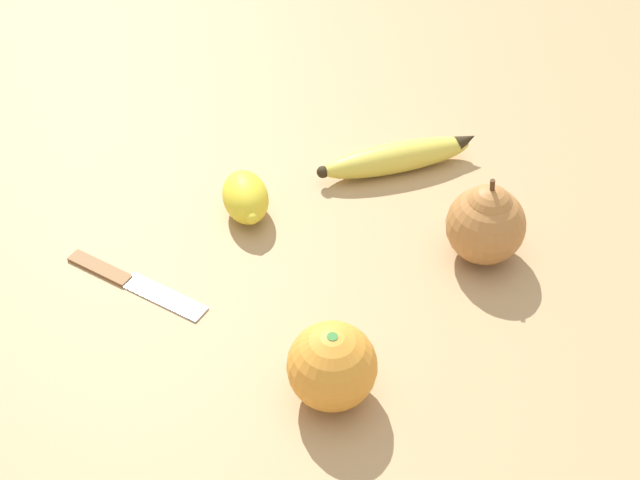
# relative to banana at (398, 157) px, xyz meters

# --- Properties ---
(ground_plane) EXTENTS (3.00, 3.00, 0.00)m
(ground_plane) POSITION_rel_banana_xyz_m (0.11, -0.13, -0.02)
(ground_plane) COLOR tan
(banana) EXTENTS (0.04, 0.20, 0.04)m
(banana) POSITION_rel_banana_xyz_m (0.00, 0.00, 0.00)
(banana) COLOR #DBCC4C
(banana) RESTS_ON ground_plane
(orange) EXTENTS (0.08, 0.08, 0.08)m
(orange) POSITION_rel_banana_xyz_m (0.28, -0.18, 0.02)
(orange) COLOR orange
(orange) RESTS_ON ground_plane
(pear) EXTENTS (0.08, 0.08, 0.10)m
(pear) POSITION_rel_banana_xyz_m (0.16, 0.03, 0.03)
(pear) COLOR #B2753D
(pear) RESTS_ON ground_plane
(lemon) EXTENTS (0.08, 0.05, 0.05)m
(lemon) POSITION_rel_banana_xyz_m (0.02, -0.19, 0.01)
(lemon) COLOR yellow
(lemon) RESTS_ON ground_plane
(paring_knife) EXTENTS (0.14, 0.12, 0.01)m
(paring_knife) POSITION_rel_banana_xyz_m (0.08, -0.33, -0.01)
(paring_knife) COLOR silver
(paring_knife) RESTS_ON ground_plane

